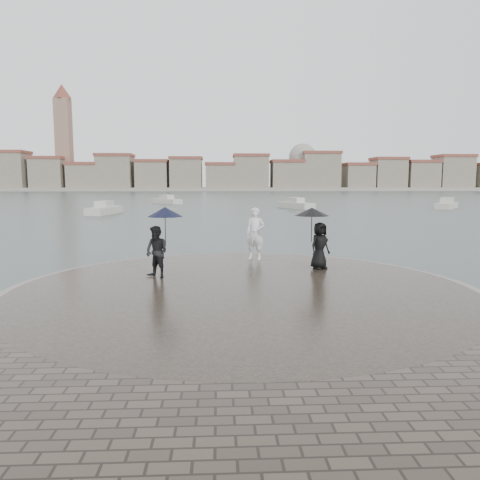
{
  "coord_description": "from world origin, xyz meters",
  "views": [
    {
      "loc": [
        -0.62,
        -8.58,
        3.11
      ],
      "look_at": [
        0.0,
        4.8,
        1.45
      ],
      "focal_mm": 35.0,
      "sensor_mm": 36.0,
      "label": 1
    }
  ],
  "objects": [
    {
      "name": "far_skyline",
      "position": [
        -6.29,
        160.71,
        5.61
      ],
      "size": [
        260.0,
        20.0,
        37.0
      ],
      "color": "gray",
      "rests_on": "ground"
    },
    {
      "name": "visitor_left",
      "position": [
        -2.33,
        4.9,
        1.49
      ],
      "size": [
        1.23,
        1.06,
        2.04
      ],
      "color": "black",
      "rests_on": "quay_tip"
    },
    {
      "name": "quay_tip",
      "position": [
        0.0,
        3.5,
        0.18
      ],
      "size": [
        11.9,
        11.9,
        0.36
      ],
      "primitive_type": "cylinder",
      "color": "#2D261E",
      "rests_on": "ground"
    },
    {
      "name": "ground",
      "position": [
        0.0,
        0.0,
        0.0
      ],
      "size": [
        400.0,
        400.0,
        0.0
      ],
      "primitive_type": "plane",
      "color": "#2B3835",
      "rests_on": "ground"
    },
    {
      "name": "kerb_ring",
      "position": [
        0.0,
        3.5,
        0.16
      ],
      "size": [
        12.5,
        12.5,
        0.32
      ],
      "primitive_type": "cylinder",
      "color": "gray",
      "rests_on": "ground"
    },
    {
      "name": "visitor_right",
      "position": [
        2.49,
        6.03,
        1.52
      ],
      "size": [
        1.24,
        1.12,
        1.95
      ],
      "color": "black",
      "rests_on": "quay_tip"
    },
    {
      "name": "statue",
      "position": [
        0.69,
        7.95,
        1.29
      ],
      "size": [
        0.78,
        0.64,
        1.85
      ],
      "primitive_type": "imported",
      "rotation": [
        0.0,
        0.0,
        -0.34
      ],
      "color": "silver",
      "rests_on": "quay_tip"
    },
    {
      "name": "boats",
      "position": [
        3.75,
        47.38,
        0.38
      ],
      "size": [
        41.61,
        27.39,
        1.5
      ],
      "color": "#BAB6A7",
      "rests_on": "ground"
    }
  ]
}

